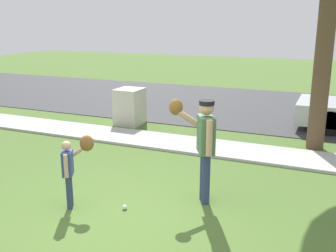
% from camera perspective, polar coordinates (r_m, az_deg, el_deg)
% --- Properties ---
extents(ground_plane, '(48.00, 48.00, 0.00)m').
position_cam_1_polar(ground_plane, '(9.12, 4.02, -3.21)').
color(ground_plane, '#4C6B2D').
extents(sidewalk_strip, '(36.00, 1.20, 0.06)m').
position_cam_1_polar(sidewalk_strip, '(9.21, 4.23, -2.85)').
color(sidewalk_strip, '#B2B2AD').
rests_on(sidewalk_strip, ground).
extents(road_surface, '(36.00, 6.80, 0.02)m').
position_cam_1_polar(road_surface, '(13.89, 11.01, 2.92)').
color(road_surface, '#38383A').
rests_on(road_surface, ground).
extents(person_adult, '(0.83, 0.53, 1.67)m').
position_cam_1_polar(person_adult, '(6.19, 5.09, -1.94)').
color(person_adult, navy).
rests_on(person_adult, ground).
extents(person_child, '(0.43, 0.57, 1.12)m').
position_cam_1_polar(person_child, '(6.27, -13.66, -5.23)').
color(person_child, navy).
rests_on(person_child, ground).
extents(baseball, '(0.07, 0.07, 0.07)m').
position_cam_1_polar(baseball, '(6.29, -6.29, -11.59)').
color(baseball, white).
rests_on(baseball, ground).
extents(utility_cabinet, '(0.69, 0.76, 1.02)m').
position_cam_1_polar(utility_cabinet, '(11.15, -5.56, 2.82)').
color(utility_cabinet, beige).
rests_on(utility_cabinet, ground).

